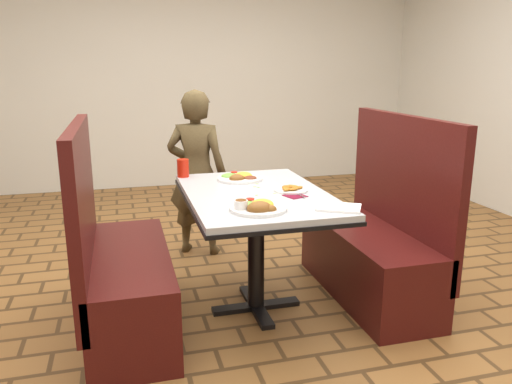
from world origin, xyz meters
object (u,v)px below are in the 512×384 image
dining_table (256,208)px  booth_bench_left (120,273)px  plantain_plate (291,189)px  booth_bench_right (374,247)px  red_tumbler (183,168)px  far_dinner_plate (240,176)px  diner_person (197,173)px  near_dinner_plate (257,204)px

dining_table → booth_bench_left: (-0.80, 0.00, -0.32)m
dining_table → plantain_plate: bearing=-10.3°
dining_table → plantain_plate: size_ratio=6.09×
booth_bench_right → red_tumbler: (-1.16, 0.53, 0.48)m
far_dinner_plate → plantain_plate: (0.22, -0.38, -0.01)m
far_dinner_plate → red_tumbler: bearing=151.0°
booth_bench_right → dining_table: bearing=180.0°
booth_bench_left → booth_bench_right: size_ratio=1.00×
plantain_plate → red_tumbler: 0.80m
diner_person → plantain_plate: size_ratio=6.53×
near_dinner_plate → diner_person: bearing=93.6°
dining_table → near_dinner_plate: (-0.10, -0.37, 0.13)m
dining_table → far_dinner_plate: bearing=92.8°
booth_bench_right → red_tumbler: bearing=155.4°
booth_bench_left → far_dinner_plate: booth_bench_left is taller
dining_table → plantain_plate: (0.20, -0.04, 0.11)m
diner_person → near_dinner_plate: diner_person is taller
diner_person → far_dinner_plate: diner_person is taller
booth_bench_left → near_dinner_plate: 0.92m
booth_bench_right → plantain_plate: 0.74m
booth_bench_left → diner_person: bearing=60.5°
dining_table → booth_bench_left: size_ratio=1.01×
near_dinner_plate → booth_bench_left: bearing=152.1°
dining_table → booth_bench_right: 0.86m
diner_person → red_tumbler: size_ratio=11.00×
far_dinner_plate → red_tumbler: (-0.34, 0.19, 0.03)m
far_dinner_plate → red_tumbler: 0.39m
booth_bench_left → near_dinner_plate: bearing=-27.9°
booth_bench_right → red_tumbler: size_ratio=10.14×
booth_bench_left → near_dinner_plate: booth_bench_left is taller
diner_person → far_dinner_plate: size_ratio=4.48×
booth_bench_left → booth_bench_right: 1.60m
dining_table → far_dinner_plate: 0.36m
diner_person → dining_table: bearing=123.9°
booth_bench_left → plantain_plate: 1.09m
booth_bench_right → plantain_plate: booth_bench_right is taller
dining_table → near_dinner_plate: 0.41m
far_dinner_plate → diner_person: bearing=103.0°
booth_bench_left → red_tumbler: 0.84m
booth_bench_right → plantain_plate: bearing=-176.4°
booth_bench_right → far_dinner_plate: (-0.81, 0.34, 0.45)m
plantain_plate → near_dinner_plate: bearing=-131.7°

